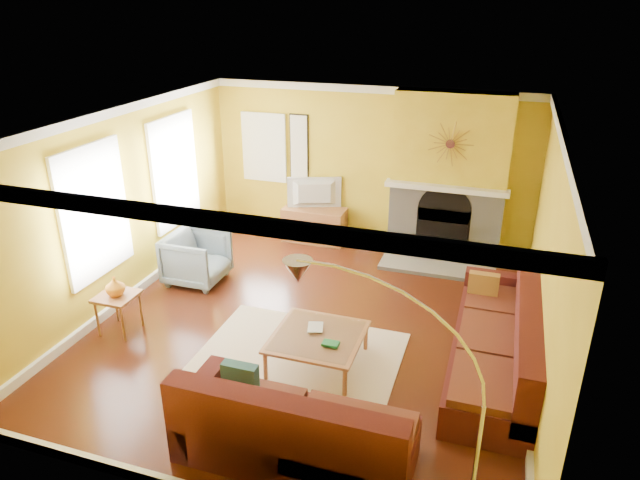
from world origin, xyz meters
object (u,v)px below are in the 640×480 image
(media_console, at_px, (314,225))
(arc_lamp, at_px, (393,415))
(armchair, at_px, (197,258))
(coffee_table, at_px, (318,350))
(side_table, at_px, (119,313))
(sectional_sofa, at_px, (385,342))

(media_console, bearing_deg, arc_lamp, -65.60)
(armchair, height_order, arc_lamp, arc_lamp)
(armchair, xyz_separation_m, arc_lamp, (3.66, -3.42, 0.78))
(media_console, bearing_deg, coffee_table, -70.68)
(side_table, height_order, arc_lamp, arc_lamp)
(sectional_sofa, relative_size, media_console, 3.55)
(side_table, distance_m, arc_lamp, 4.42)
(sectional_sofa, distance_m, side_table, 3.46)
(arc_lamp, bearing_deg, media_console, 114.40)
(coffee_table, height_order, armchair, armchair)
(sectional_sofa, xyz_separation_m, arc_lamp, (0.46, -2.00, 0.71))
(sectional_sofa, bearing_deg, media_console, 120.20)
(armchair, distance_m, arc_lamp, 5.07)
(coffee_table, height_order, media_console, media_console)
(sectional_sofa, distance_m, coffee_table, 0.83)
(media_console, xyz_separation_m, armchair, (-1.18, -2.04, 0.08))
(media_console, distance_m, side_table, 3.88)
(coffee_table, xyz_separation_m, media_console, (-1.23, 3.51, 0.10))
(media_console, relative_size, armchair, 1.30)
(coffee_table, xyz_separation_m, side_table, (-2.66, -0.10, 0.06))
(coffee_table, distance_m, armchair, 2.82)
(coffee_table, distance_m, media_console, 3.72)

